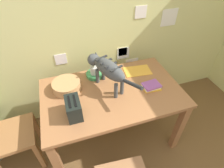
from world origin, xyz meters
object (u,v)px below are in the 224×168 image
Objects in this scene: wicker_basket at (67,86)px; wooden_chair_far at (6,135)px; saucer_bowl at (95,74)px; toaster at (74,108)px; magazine at (137,71)px; coffee_mug at (95,70)px; dining_table at (112,98)px; book_stack at (151,86)px; cat at (107,68)px.

wicker_basket is 0.29× the size of wooden_chair_far.
toaster is at bearing -122.12° from saucer_bowl.
saucer_bowl is 0.68× the size of wicker_basket.
wooden_chair_far is at bearing -165.71° from magazine.
coffee_mug is 0.68× the size of toaster.
coffee_mug is at bearing 0.00° from saucer_bowl.
wooden_chair_far reaches higher than dining_table.
magazine is 0.80m from wicker_basket.
wooden_chair_far is (-0.67, 0.20, -0.37)m from toaster.
saucer_bowl is 1.03× the size of book_stack.
toaster reaches higher than magazine.
cat reaches higher than toaster.
wicker_basket is (-0.40, 0.07, -0.17)m from cat.
saucer_bowl is at bearing 143.84° from book_stack.
magazine is at bearing -4.34° from cat.
wooden_chair_far is (-1.45, -0.20, -0.29)m from magazine.
coffee_mug is (-0.10, 0.29, 0.17)m from dining_table.
wooden_chair_far is (-1.07, 0.02, -0.20)m from dining_table.
cat is at bearing 101.92° from dining_table.
dining_table is at bearing 23.83° from toaster.
cat is 0.48m from toaster.
wooden_chair_far reaches higher than coffee_mug.
coffee_mug is 0.61m from book_stack.
toaster is (-0.30, -0.47, 0.01)m from coffee_mug.
wooden_chair_far reaches higher than saucer_bowl.
saucer_bowl is 0.56m from toaster.
toaster reaches higher than dining_table.
toaster is at bearing -172.28° from book_stack.
wicker_basket is at bearing -169.58° from magazine.
toaster is (-0.38, -0.27, -0.14)m from cat.
book_stack reaches higher than saucer_bowl.
magazine is (0.38, 0.23, 0.09)m from dining_table.
coffee_mug is 0.14× the size of wooden_chair_far.
dining_table is at bearing -70.93° from saucer_bowl.
dining_table is 0.41m from book_stack.
saucer_bowl is at bearing 57.88° from toaster.
saucer_bowl is 0.34m from wicker_basket.
coffee_mug is at bearing 57.60° from toaster.
coffee_mug is at bearing 143.66° from book_stack.
toaster is at bearing -86.66° from wicker_basket.
saucer_bowl is 0.06m from coffee_mug.
dining_table is at bearing -22.14° from wicker_basket.
coffee_mug reaches higher than book_stack.
coffee_mug is 0.46× the size of magazine.
magazine is 1.62× the size of book_stack.
cat reaches higher than saucer_bowl.
magazine is 1.49m from wooden_chair_far.
wicker_basket reaches higher than saucer_bowl.
cat is 0.47m from magazine.
dining_table is 2.03× the size of cat.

